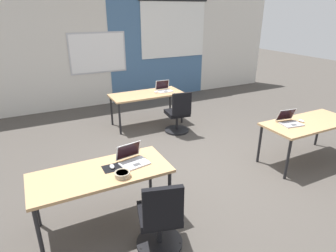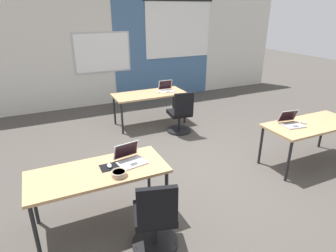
# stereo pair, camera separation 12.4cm
# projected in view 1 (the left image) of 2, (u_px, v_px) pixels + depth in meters

# --- Properties ---
(ground_plane) EXTENTS (24.00, 24.00, 0.00)m
(ground_plane) POSITION_uv_depth(u_px,v_px,m) (199.00, 167.00, 4.80)
(ground_plane) COLOR #47423D
(back_wall_assembly) EXTENTS (10.00, 0.27, 2.80)m
(back_wall_assembly) POSITION_uv_depth(u_px,v_px,m) (119.00, 51.00, 7.74)
(back_wall_assembly) COLOR silver
(back_wall_assembly) RESTS_ON ground
(desk_near_left) EXTENTS (1.60, 0.70, 0.72)m
(desk_near_left) POSITION_uv_depth(u_px,v_px,m) (101.00, 176.00, 3.32)
(desk_near_left) COLOR tan
(desk_near_left) RESTS_ON ground
(desk_near_right) EXTENTS (1.60, 0.70, 0.72)m
(desk_near_right) POSITION_uv_depth(u_px,v_px,m) (308.00, 125.00, 4.78)
(desk_near_right) COLOR tan
(desk_near_right) RESTS_ON ground
(desk_far_center) EXTENTS (1.60, 0.70, 0.72)m
(desk_far_center) POSITION_uv_depth(u_px,v_px,m) (147.00, 96.00, 6.36)
(desk_far_center) COLOR tan
(desk_far_center) RESTS_ON ground
(laptop_near_left_inner) EXTENTS (0.37, 0.35, 0.23)m
(laptop_near_left_inner) POSITION_uv_depth(u_px,v_px,m) (132.00, 159.00, 3.48)
(laptop_near_left_inner) COLOR silver
(laptop_near_left_inner) RESTS_ON desk_near_left
(mousepad_near_left_inner) EXTENTS (0.22, 0.19, 0.00)m
(mousepad_near_left_inner) POSITION_uv_depth(u_px,v_px,m) (112.00, 168.00, 3.38)
(mousepad_near_left_inner) COLOR black
(mousepad_near_left_inner) RESTS_ON desk_near_left
(mouse_near_left_inner) EXTENTS (0.06, 0.10, 0.03)m
(mouse_near_left_inner) POSITION_uv_depth(u_px,v_px,m) (112.00, 166.00, 3.37)
(mouse_near_left_inner) COLOR #B2B2B7
(mouse_near_left_inner) RESTS_ON mousepad_near_left_inner
(chair_near_left_inner) EXTENTS (0.54, 0.59, 0.92)m
(chair_near_left_inner) POSITION_uv_depth(u_px,v_px,m) (160.00, 222.00, 3.03)
(chair_near_left_inner) COLOR black
(chair_near_left_inner) RESTS_ON ground
(laptop_near_right_inner) EXTENTS (0.37, 0.36, 0.22)m
(laptop_near_right_inner) POSITION_uv_depth(u_px,v_px,m) (290.00, 121.00, 4.67)
(laptop_near_right_inner) COLOR #9E9EA3
(laptop_near_right_inner) RESTS_ON desk_near_right
(mouse_near_right_inner) EXTENTS (0.07, 0.11, 0.03)m
(mouse_near_right_inner) POSITION_uv_depth(u_px,v_px,m) (301.00, 121.00, 4.75)
(mouse_near_right_inner) COLOR silver
(mouse_near_right_inner) RESTS_ON desk_near_right
(laptop_far_right) EXTENTS (0.34, 0.29, 0.23)m
(laptop_far_right) POSITION_uv_depth(u_px,v_px,m) (164.00, 89.00, 6.52)
(laptop_far_right) COLOR silver
(laptop_far_right) RESTS_ON desk_far_center
(mouse_far_right) EXTENTS (0.06, 0.10, 0.03)m
(mouse_far_right) POSITION_uv_depth(u_px,v_px,m) (156.00, 92.00, 6.40)
(mouse_far_right) COLOR silver
(mouse_far_right) RESTS_ON desk_far_center
(chair_far_right) EXTENTS (0.52, 0.56, 0.92)m
(chair_far_right) POSITION_uv_depth(u_px,v_px,m) (178.00, 116.00, 6.01)
(chair_far_right) COLOR black
(chair_far_right) RESTS_ON ground
(snack_bowl) EXTENTS (0.18, 0.18, 0.06)m
(snack_bowl) POSITION_uv_depth(u_px,v_px,m) (122.00, 174.00, 3.19)
(snack_bowl) COLOR tan
(snack_bowl) RESTS_ON desk_near_left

